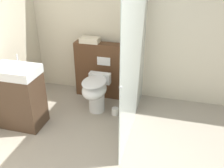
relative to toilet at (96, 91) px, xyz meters
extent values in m
cube|color=beige|center=(0.15, 0.74, 0.89)|extent=(8.00, 0.06, 2.50)
cube|color=#51331E|center=(0.00, 0.54, 0.11)|extent=(1.04, 0.20, 0.95)
cube|color=white|center=(0.00, 0.44, 0.32)|extent=(0.22, 0.01, 0.14)
cube|color=silver|center=(0.62, -0.16, 0.71)|extent=(0.01, 1.74, 2.15)
sphere|color=#B2B2B7|center=(0.62, -1.00, 0.67)|extent=(0.04, 0.04, 0.04)
cylinder|color=white|center=(0.00, 0.04, -0.16)|extent=(0.25, 0.25, 0.40)
ellipsoid|color=white|center=(0.00, -0.05, 0.06)|extent=(0.36, 0.50, 0.24)
ellipsoid|color=white|center=(0.00, -0.05, 0.19)|extent=(0.35, 0.49, 0.02)
cube|color=white|center=(0.00, 0.23, 0.12)|extent=(0.34, 0.11, 0.17)
cube|color=#473323|center=(-0.93, -0.58, 0.03)|extent=(0.62, 0.41, 0.79)
cube|color=white|center=(-0.93, -0.58, 0.48)|extent=(0.63, 0.42, 0.12)
cylinder|color=silver|center=(-0.93, -0.47, 0.61)|extent=(0.02, 0.02, 0.14)
cylinder|color=black|center=(0.39, 0.54, 0.69)|extent=(0.12, 0.07, 0.07)
cone|color=black|center=(0.47, 0.54, 0.69)|extent=(0.03, 0.06, 0.06)
cylinder|color=black|center=(0.37, 0.54, 0.63)|extent=(0.03, 0.03, 0.09)
cube|color=beige|center=(-0.25, 0.53, 0.63)|extent=(0.31, 0.18, 0.09)
cylinder|color=white|center=(0.31, 0.00, -0.31)|extent=(0.11, 0.11, 0.11)
camera|label=1|loc=(1.10, -3.16, 1.84)|focal=40.00mm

